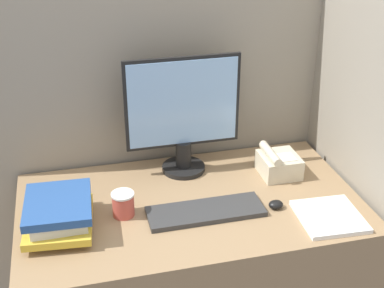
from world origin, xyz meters
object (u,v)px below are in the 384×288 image
coffee_cup (123,204)px  book_stack (58,214)px  keyboard (206,211)px  desk_telephone (278,164)px  monitor (183,116)px  mouse (276,205)px

coffee_cup → book_stack: bearing=-173.2°
keyboard → coffee_cup: size_ratio=4.63×
book_stack → desk_telephone: size_ratio=1.77×
keyboard → coffee_cup: 0.31m
monitor → desk_telephone: (0.38, -0.14, -0.21)m
monitor → book_stack: size_ratio=1.60×
monitor → keyboard: 0.43m
coffee_cup → book_stack: (-0.24, -0.03, 0.02)m
monitor → mouse: (0.28, -0.38, -0.24)m
mouse → desk_telephone: (0.11, 0.24, 0.03)m
keyboard → coffee_cup: (-0.30, 0.07, 0.04)m
monitor → book_stack: monitor is taller
monitor → desk_telephone: monitor is taller
coffee_cup → mouse: bearing=-9.6°
keyboard → mouse: bearing=-6.2°
coffee_cup → desk_telephone: 0.70m
book_stack → desk_telephone: desk_telephone is taller
mouse → book_stack: book_stack is taller
coffee_cup → desk_telephone: desk_telephone is taller
monitor → coffee_cup: bearing=-136.6°
keyboard → desk_telephone: bearing=29.4°
keyboard → coffee_cup: coffee_cup is taller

